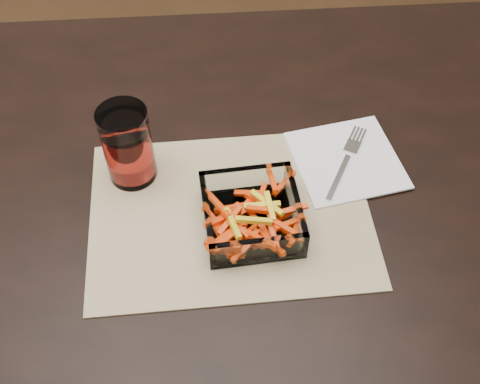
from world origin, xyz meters
name	(u,v)px	position (x,y,z in m)	size (l,w,h in m)	color
dining_table	(171,205)	(0.00, 0.00, 0.66)	(1.60, 0.90, 0.75)	black
placemat	(230,213)	(0.10, -0.09, 0.75)	(0.45, 0.33, 0.00)	tan
glass_bowl	(252,216)	(0.13, -0.12, 0.78)	(0.16, 0.16, 0.06)	white
tumbler	(128,147)	(-0.06, 0.00, 0.82)	(0.08, 0.08, 0.14)	white
napkin	(346,160)	(0.31, 0.01, 0.76)	(0.17, 0.17, 0.00)	white
fork	(346,160)	(0.31, 0.00, 0.76)	(0.10, 0.17, 0.00)	silver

